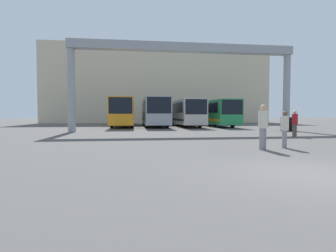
# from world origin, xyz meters

# --- Properties ---
(ground_plane) EXTENTS (200.00, 200.00, 0.00)m
(ground_plane) POSITION_xyz_m (0.00, 0.00, 0.00)
(ground_plane) COLOR #514F4C
(building_backdrop) EXTENTS (38.67, 12.00, 13.10)m
(building_backdrop) POSITION_xyz_m (0.00, 43.98, 6.55)
(building_backdrop) COLOR beige
(building_backdrop) RESTS_ON ground
(overhead_gantry) EXTENTS (19.08, 0.80, 7.39)m
(overhead_gantry) POSITION_xyz_m (0.00, 16.32, 5.89)
(overhead_gantry) COLOR gray
(overhead_gantry) RESTS_ON ground
(bus_slot_0) EXTENTS (2.46, 11.81, 3.18)m
(bus_slot_0) POSITION_xyz_m (-5.54, 25.65, 1.83)
(bus_slot_0) COLOR orange
(bus_slot_0) RESTS_ON ground
(bus_slot_1) EXTENTS (2.61, 12.03, 3.24)m
(bus_slot_1) POSITION_xyz_m (-1.85, 25.77, 1.87)
(bus_slot_1) COLOR #999EA5
(bus_slot_1) RESTS_ON ground
(bus_slot_2) EXTENTS (2.44, 11.98, 3.04)m
(bus_slot_2) POSITION_xyz_m (1.85, 25.74, 1.76)
(bus_slot_2) COLOR beige
(bus_slot_2) RESTS_ON ground
(bus_slot_3) EXTENTS (2.45, 11.54, 3.02)m
(bus_slot_3) POSITION_xyz_m (5.54, 25.52, 1.74)
(bus_slot_3) COLOR #268C4C
(bus_slot_3) RESTS_ON ground
(pedestrian_near_left) EXTENTS (0.38, 0.38, 1.82)m
(pedestrian_near_left) POSITION_xyz_m (0.90, 4.41, 0.97)
(pedestrian_near_left) COLOR gray
(pedestrian_near_left) RESTS_ON ground
(pedestrian_mid_left) EXTENTS (0.33, 0.33, 1.57)m
(pedestrian_mid_left) POSITION_xyz_m (2.05, 4.77, 0.83)
(pedestrian_mid_left) COLOR gray
(pedestrian_mid_left) RESTS_ON ground
(pedestrian_mid_right) EXTENTS (0.35, 0.35, 1.67)m
(pedestrian_mid_right) POSITION_xyz_m (5.85, 9.86, 0.89)
(pedestrian_mid_right) COLOR brown
(pedestrian_mid_right) RESTS_ON ground
(tire_stack) EXTENTS (1.04, 1.04, 1.20)m
(tire_stack) POSITION_xyz_m (8.75, 15.44, 0.60)
(tire_stack) COLOR black
(tire_stack) RESTS_ON ground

